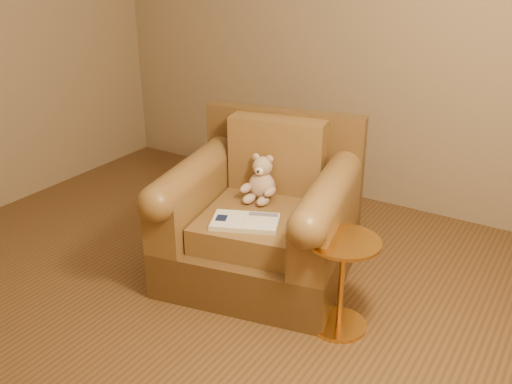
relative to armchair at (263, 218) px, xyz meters
The scene contains 5 objects.
floor 0.76m from the armchair, 106.63° to the right, with size 4.00×4.00×0.00m, color brown.
armchair is the anchor object (origin of this frame).
teddy_bear 0.21m from the armchair, 129.55° to the left, with size 0.20×0.24×0.28m.
guidebook 0.29m from the armchair, 80.54° to the right, with size 0.43×0.35×0.03m.
side_table 0.71m from the armchair, 23.73° to the right, with size 0.37×0.37×0.52m.
Camera 1 is at (1.78, -1.99, 1.88)m, focal length 40.00 mm.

